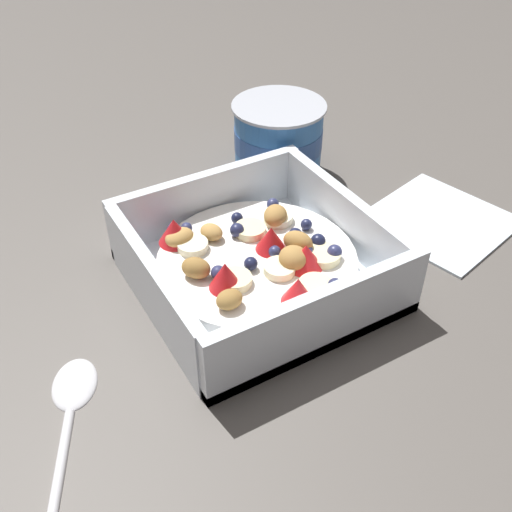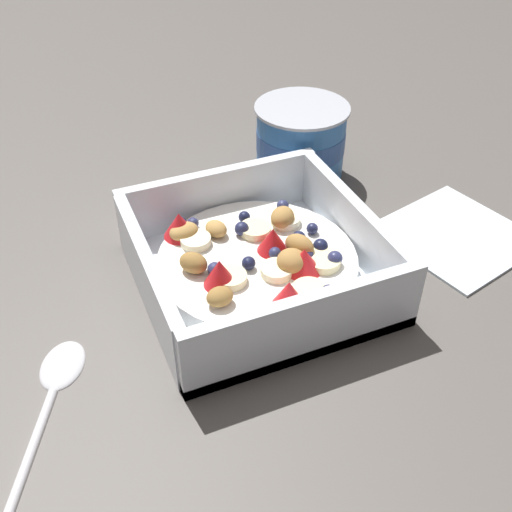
{
  "view_description": "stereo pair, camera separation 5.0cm",
  "coord_description": "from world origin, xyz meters",
  "px_view_note": "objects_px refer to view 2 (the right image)",
  "views": [
    {
      "loc": [
        -0.2,
        -0.32,
        0.35
      ],
      "look_at": [
        -0.0,
        0.02,
        0.03
      ],
      "focal_mm": 42.77,
      "sensor_mm": 36.0,
      "label": 1
    },
    {
      "loc": [
        -0.15,
        -0.34,
        0.35
      ],
      "look_at": [
        -0.0,
        0.02,
        0.03
      ],
      "focal_mm": 42.77,
      "sensor_mm": 36.0,
      "label": 2
    }
  ],
  "objects_px": {
    "yogurt_cup": "(301,141)",
    "folded_napkin": "(456,234)",
    "fruit_bowl": "(256,264)",
    "spoon": "(51,391)"
  },
  "relations": [
    {
      "from": "fruit_bowl",
      "to": "spoon",
      "type": "distance_m",
      "value": 0.19
    },
    {
      "from": "spoon",
      "to": "yogurt_cup",
      "type": "xyz_separation_m",
      "value": [
        0.29,
        0.2,
        0.04
      ]
    },
    {
      "from": "spoon",
      "to": "yogurt_cup",
      "type": "distance_m",
      "value": 0.35
    },
    {
      "from": "fruit_bowl",
      "to": "yogurt_cup",
      "type": "height_order",
      "value": "yogurt_cup"
    },
    {
      "from": "fruit_bowl",
      "to": "yogurt_cup",
      "type": "relative_size",
      "value": 1.97
    },
    {
      "from": "spoon",
      "to": "folded_napkin",
      "type": "relative_size",
      "value": 1.38
    },
    {
      "from": "folded_napkin",
      "to": "yogurt_cup",
      "type": "bearing_deg",
      "value": 119.09
    },
    {
      "from": "yogurt_cup",
      "to": "folded_napkin",
      "type": "relative_size",
      "value": 0.8
    },
    {
      "from": "fruit_bowl",
      "to": "yogurt_cup",
      "type": "distance_m",
      "value": 0.18
    },
    {
      "from": "folded_napkin",
      "to": "fruit_bowl",
      "type": "bearing_deg",
      "value": 176.57
    }
  ]
}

